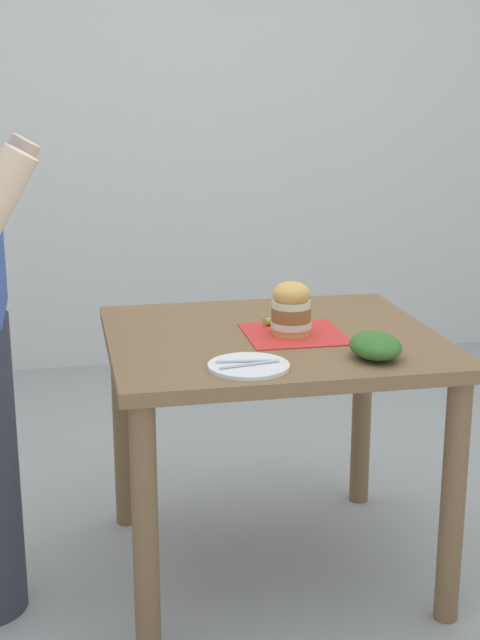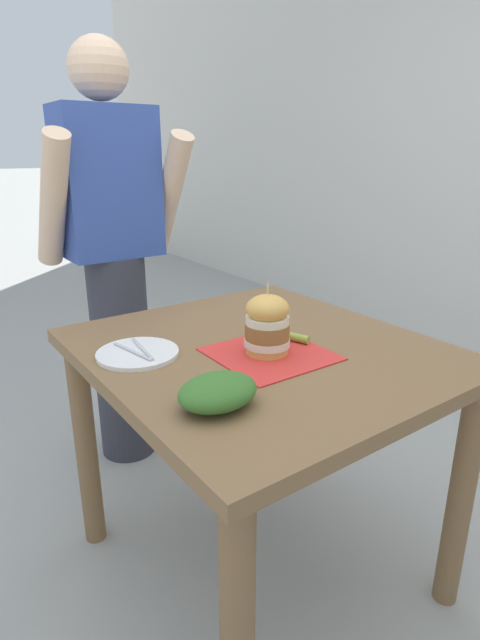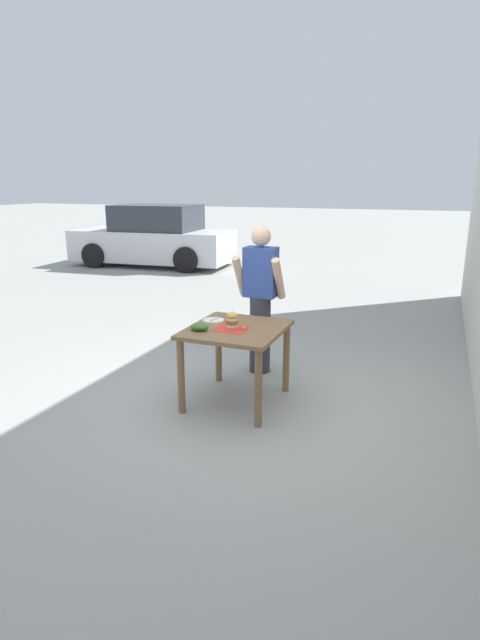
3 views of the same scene
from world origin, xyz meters
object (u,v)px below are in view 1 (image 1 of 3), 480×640
Objects in this scene: pickle_spear at (276,320)px; side_plate_with_forks at (249,366)px; side_salad at (375,346)px; patio_table at (272,376)px; sandwich at (291,308)px.

pickle_spear reaches higher than side_plate_with_forks.
side_salad reaches higher than pickle_spear.
patio_table is 5.49× the size of side_salad.
side_plate_with_forks is (-0.29, 0.19, -0.08)m from sandwich.
sandwich is at bearing 32.20° from side_salad.
side_salad is (-0.39, -0.19, 0.02)m from pickle_spear.
patio_table is 4.49× the size of side_plate_with_forks.
side_plate_with_forks is 1.22× the size of side_salad.
sandwich is at bearing -171.61° from pickle_spear.
side_plate_with_forks reaches higher than patio_table.
sandwich is 2.29× the size of pickle_spear.
sandwich reaches higher than patio_table.
side_salad reaches higher than patio_table.
pickle_spear is (0.12, 0.02, -0.07)m from sandwich.
sandwich is 0.32m from side_salad.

